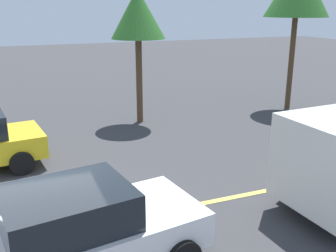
% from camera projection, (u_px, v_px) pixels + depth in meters
% --- Properties ---
extents(ground_plane, '(80.00, 80.00, 0.00)m').
position_uv_depth(ground_plane, '(41.00, 236.00, 7.73)').
color(ground_plane, '#38383A').
extents(lane_marking_centre, '(28.00, 0.16, 0.01)m').
position_uv_depth(lane_marking_centre, '(181.00, 208.00, 8.79)').
color(lane_marking_centre, '#E0D14C').
extents(car_white_behind_van, '(4.36, 2.52, 1.57)m').
position_uv_depth(car_white_behind_van, '(78.00, 232.00, 6.45)').
color(car_white_behind_van, white).
rests_on(car_white_behind_van, ground_plane).
extents(tree_left_verge, '(1.99, 1.99, 4.94)m').
position_uv_depth(tree_left_verge, '(138.00, 15.00, 14.14)').
color(tree_left_verge, '#513823').
rests_on(tree_left_verge, ground_plane).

